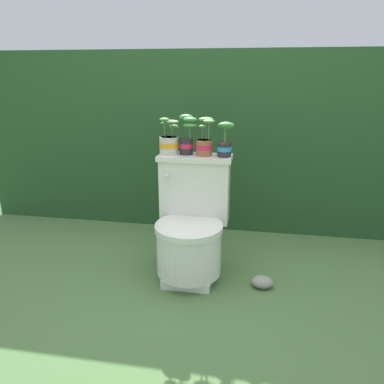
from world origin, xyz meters
name	(u,v)px	position (x,y,z in m)	size (l,w,h in m)	color
ground_plane	(191,284)	(0.00, 0.00, 0.00)	(12.00, 12.00, 0.00)	#4C703D
hedge_backdrop	(217,134)	(0.00, 1.36, 0.69)	(3.76, 1.01, 1.38)	#234723
toilet	(191,226)	(-0.02, 0.13, 0.32)	(0.45, 0.52, 0.73)	silver
potted_plant_left	(169,142)	(-0.18, 0.27, 0.81)	(0.12, 0.12, 0.22)	beige
potted_plant_midleft	(187,137)	(-0.07, 0.29, 0.84)	(0.12, 0.11, 0.24)	#262628
potted_plant_middle	(205,143)	(0.04, 0.27, 0.81)	(0.11, 0.11, 0.23)	#9E5638
potted_plant_midright	(225,142)	(0.16, 0.26, 0.82)	(0.10, 0.09, 0.21)	#262628
garden_stone	(262,282)	(0.42, 0.04, 0.04)	(0.13, 0.10, 0.07)	gray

